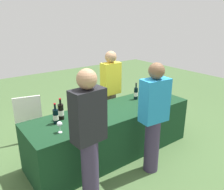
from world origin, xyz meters
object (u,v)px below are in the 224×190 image
Objects in this scene: wine_bottle_0 at (56,116)px; wine_bottle_2 at (83,106)px; ice_bucket at (155,91)px; server_pouring at (111,89)px; wine_bottle_3 at (136,93)px; guest_0 at (89,134)px; wine_glass_0 at (59,124)px; menu_board at (29,120)px; wine_glass_1 at (93,116)px; guest_1 at (154,116)px; wine_glass_2 at (162,96)px; wine_bottle_1 at (61,112)px.

wine_bottle_2 is at bearing 12.30° from wine_bottle_0.
ice_bucket is (1.91, -0.02, -0.00)m from wine_bottle_0.
server_pouring is (-0.59, 0.55, 0.00)m from ice_bucket.
wine_bottle_3 is 0.18× the size of guest_0.
menu_board is (0.01, 1.33, -0.44)m from wine_glass_0.
wine_bottle_2 is 0.19× the size of server_pouring.
wine_bottle_2 is 0.40m from wine_glass_1.
server_pouring is 1.79m from guest_0.
guest_1 reaches higher than wine_glass_1.
wine_glass_1 is 1.37m from wine_glass_2.
wine_glass_1 is 0.09× the size of server_pouring.
wine_bottle_1 is 1.09m from menu_board.
wine_glass_0 is 0.48m from wine_glass_1.
wine_glass_1 reaches higher than menu_board.
wine_glass_1 is 1.22m from server_pouring.
wine_bottle_3 is at bearing 17.66° from wine_glass_1.
wine_bottle_2 is at bearing -46.74° from menu_board.
wine_bottle_2 is 2.23× the size of wine_glass_1.
wine_bottle_2 is (0.37, 0.02, -0.01)m from wine_bottle_1.
wine_glass_1 is 0.65× the size of ice_bucket.
wine_bottle_3 reaches higher than ice_bucket.
wine_bottle_1 is (0.11, 0.08, 0.01)m from wine_bottle_0.
server_pouring is at bearing 29.90° from wine_glass_0.
wine_bottle_3 is 1.96× the size of wine_glass_0.
menu_board is at bearing -21.58° from server_pouring.
menu_board is (-0.48, 1.35, -0.42)m from wine_glass_1.
ice_bucket is (1.49, 0.27, 0.01)m from wine_glass_1.
menu_board is at bearing 89.73° from guest_0.
ice_bucket is at bearing -4.96° from wine_bottle_2.
wine_bottle_1 reaches higher than wine_bottle_3.
server_pouring reaches higher than wine_bottle_2.
wine_bottle_2 is 0.67m from wine_glass_0.
wine_bottle_2 is 1.43m from ice_bucket.
wine_bottle_0 is at bearing 21.55° from server_pouring.
ice_bucket is (0.39, -0.08, -0.00)m from wine_bottle_3.
guest_0 is 1.00m from guest_1.
wine_bottle_3 is 1.61m from wine_glass_0.
ice_bucket is 0.13× the size of server_pouring.
wine_glass_0 is at bearing 179.11° from wine_glass_2.
guest_1 is at bearing 78.68° from server_pouring.
wine_bottle_2 is 1.35m from wine_glass_2.
ice_bucket is 0.80m from server_pouring.
ice_bucket is (0.13, 0.28, 0.00)m from wine_glass_2.
wine_bottle_2 is at bearing 162.79° from wine_glass_2.
menu_board is at bearing 127.17° from guest_1.
wine_bottle_1 is at bearing 143.50° from guest_1.
wine_glass_0 reaches higher than wine_glass_1.
wine_bottle_2 is at bearing 59.49° from guest_0.
guest_1 is at bearing -42.33° from wine_bottle_1.
guest_1 reaches higher than server_pouring.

